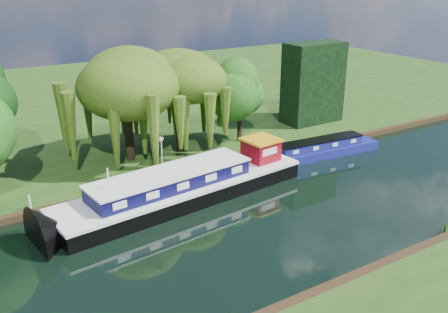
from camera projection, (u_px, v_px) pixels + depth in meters
ground at (228, 229)px, 31.17m from camera, size 120.00×120.00×0.00m
far_bank at (72, 106)px, 58.07m from camera, size 120.00×52.00×0.45m
dutch_barge at (186, 186)px, 34.90m from camera, size 18.99×6.21×3.93m
narrowboat at (320, 150)px, 42.93m from camera, size 11.69×2.85×1.69m
white_cruiser at (352, 146)px, 45.56m from camera, size 2.52×2.25×1.19m
willow_left at (126, 85)px, 39.03m from camera, size 7.18×7.18×8.60m
willow_right at (178, 87)px, 41.27m from camera, size 6.32×6.32×7.69m
tree_far_right at (240, 92)px, 44.17m from camera, size 4.00×4.00×6.54m
conifer_hedge at (313, 83)px, 50.08m from camera, size 6.00×3.00×8.00m
lamppost at (161, 144)px, 38.89m from camera, size 0.36×0.36×2.56m
mooring_posts at (162, 173)px, 37.25m from camera, size 19.16×0.16×1.00m
reeds_near at (401, 245)px, 28.36m from camera, size 33.70×1.50×1.10m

